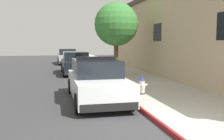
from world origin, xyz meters
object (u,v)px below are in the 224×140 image
object	(u,v)px
police_cruiser	(96,81)
parked_car_dark_far	(67,57)
parked_car_silver_ahead	(75,63)
fire_hydrant	(142,85)
street_tree	(116,24)

from	to	relation	value
police_cruiser	parked_car_dark_far	xyz separation A→B (m)	(-0.18, 17.91, -0.00)
police_cruiser	parked_car_dark_far	bearing A→B (deg)	90.56
police_cruiser	parked_car_silver_ahead	distance (m)	8.90
parked_car_silver_ahead	fire_hydrant	world-z (taller)	parked_car_silver_ahead
fire_hydrant	street_tree	size ratio (longest dim) A/B	0.16
parked_car_dark_far	fire_hydrant	size ratio (longest dim) A/B	6.37
police_cruiser	parked_car_silver_ahead	size ratio (longest dim) A/B	1.00
police_cruiser	fire_hydrant	xyz separation A→B (m)	(1.89, 0.15, -0.26)
parked_car_dark_far	fire_hydrant	bearing A→B (deg)	-83.37
parked_car_dark_far	police_cruiser	bearing A→B (deg)	-89.44
parked_car_silver_ahead	fire_hydrant	distance (m)	8.97
street_tree	fire_hydrant	bearing A→B (deg)	-93.99
parked_car_dark_far	street_tree	size ratio (longest dim) A/B	1.05
fire_hydrant	street_tree	world-z (taller)	street_tree
street_tree	police_cruiser	bearing A→B (deg)	-109.95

